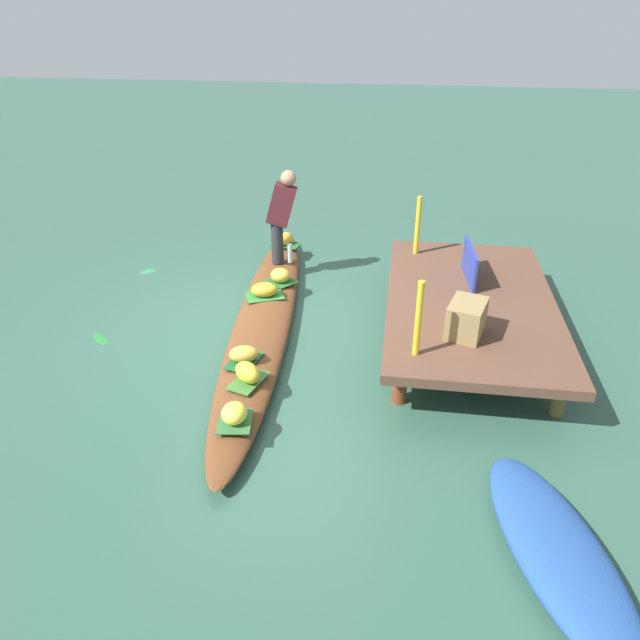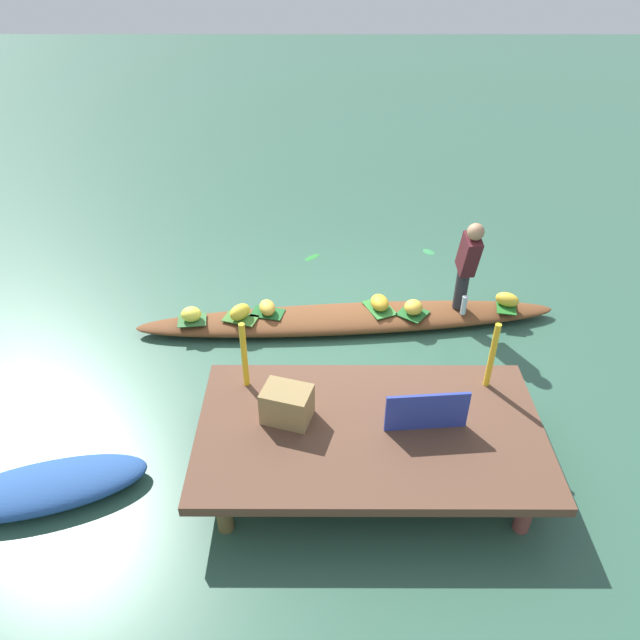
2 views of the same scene
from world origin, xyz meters
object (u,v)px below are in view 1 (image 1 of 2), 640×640
object	(u,v)px
banana_bunch_0	(264,290)
water_bottle	(290,253)
banana_bunch_3	(285,239)
vendor_boat	(264,320)
moored_boat	(558,552)
vendor_person	(281,212)
produce_crate	(466,319)
market_banner	(470,263)
banana_bunch_2	(234,413)
banana_bunch_4	(244,354)
banana_bunch_5	(247,372)
banana_bunch_1	(280,275)

from	to	relation	value
banana_bunch_0	water_bottle	world-z (taller)	water_bottle
banana_bunch_3	vendor_boat	bearing A→B (deg)	4.08
moored_boat	vendor_person	xyz separation A→B (m)	(-4.27, -2.73, 0.80)
produce_crate	vendor_boat	bearing A→B (deg)	-106.95
water_bottle	banana_bunch_3	bearing A→B (deg)	-162.64
market_banner	banana_bunch_2	bearing A→B (deg)	-44.26
banana_bunch_2	vendor_person	bearing A→B (deg)	-175.83
banana_bunch_4	banana_bunch_5	bearing A→B (deg)	20.47
banana_bunch_0	banana_bunch_4	size ratio (longest dim) A/B	1.10
market_banner	banana_bunch_5	bearing A→B (deg)	-52.31
moored_boat	produce_crate	distance (m)	2.32
banana_bunch_3	water_bottle	xyz separation A→B (m)	(0.59, 0.18, 0.04)
banana_bunch_3	produce_crate	bearing A→B (deg)	40.72
banana_bunch_0	market_banner	world-z (taller)	market_banner
vendor_boat	vendor_person	xyz separation A→B (m)	(-1.41, -0.05, 0.81)
banana_bunch_0	banana_bunch_1	xyz separation A→B (m)	(-0.41, 0.11, 0.00)
banana_bunch_2	market_banner	world-z (taller)	market_banner
banana_bunch_1	vendor_person	size ratio (longest dim) A/B	0.20
banana_bunch_2	water_bottle	size ratio (longest dim) A/B	0.96
banana_bunch_3	produce_crate	size ratio (longest dim) A/B	0.67
market_banner	banana_bunch_1	bearing A→B (deg)	-99.81
produce_crate	moored_boat	bearing A→B (deg)	13.20
moored_boat	banana_bunch_0	xyz separation A→B (m)	(-3.25, -2.76, 0.19)
banana_bunch_3	water_bottle	world-z (taller)	water_bottle
banana_bunch_5	banana_bunch_3	bearing A→B (deg)	-174.87
banana_bunch_5	market_banner	distance (m)	2.92
moored_boat	market_banner	xyz separation A→B (m)	(-3.46, -0.39, 0.58)
banana_bunch_0	banana_bunch_2	distance (m)	2.35
banana_bunch_1	banana_bunch_4	bearing A→B (deg)	-0.04
banana_bunch_0	banana_bunch_5	bearing A→B (deg)	7.64
vendor_boat	banana_bunch_3	xyz separation A→B (m)	(-2.02, -0.14, 0.20)
banana_bunch_2	market_banner	distance (m)	3.33
banana_bunch_1	vendor_person	xyz separation A→B (m)	(-0.61, -0.09, 0.61)
moored_boat	banana_bunch_1	world-z (taller)	banana_bunch_1
vendor_boat	market_banner	size ratio (longest dim) A/B	7.00
water_bottle	banana_bunch_5	bearing A→B (deg)	2.42
vendor_boat	vendor_person	size ratio (longest dim) A/B	4.27
water_bottle	banana_bunch_1	bearing A→B (deg)	-0.30
banana_bunch_2	produce_crate	distance (m)	2.38
vendor_person	water_bottle	distance (m)	0.58
moored_boat	produce_crate	world-z (taller)	produce_crate
banana_bunch_1	banana_bunch_0	bearing A→B (deg)	-15.31
banana_bunch_2	market_banner	xyz separation A→B (m)	(-2.55, 2.10, 0.39)
banana_bunch_3	market_banner	xyz separation A→B (m)	(1.41, 2.44, 0.39)
banana_bunch_4	market_banner	world-z (taller)	market_banner
vendor_boat	banana_bunch_4	distance (m)	1.04
vendor_person	market_banner	xyz separation A→B (m)	(0.80, 2.34, -0.22)
banana_bunch_0	banana_bunch_3	bearing A→B (deg)	-177.59
vendor_boat	banana_bunch_0	xyz separation A→B (m)	(-0.39, -0.08, 0.20)
banana_bunch_3	banana_bunch_4	bearing A→B (deg)	3.39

